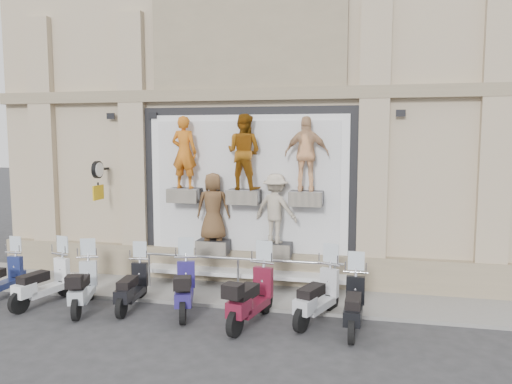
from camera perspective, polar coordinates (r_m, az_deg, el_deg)
ground at (r=10.48m, az=-4.92°, el=-14.95°), size 90.00×90.00×0.00m
sidewalk at (r=12.37m, az=-1.93°, el=-11.38°), size 16.00×2.20×0.08m
building at (r=16.72m, az=2.35°, el=13.86°), size 14.00×8.60×12.00m
shop_vitrine at (r=12.46m, az=-0.87°, el=0.20°), size 5.60×0.93×4.30m
guard_rail at (r=12.16m, az=-2.06°, el=-9.61°), size 5.06×0.10×0.93m
clock_sign_bracket at (r=13.67m, az=-17.60°, el=1.83°), size 0.10×0.80×1.02m
scooter_a at (r=13.27m, az=-27.25°, el=-7.92°), size 0.55×1.73×1.39m
scooter_b at (r=12.40m, az=-23.17°, el=-8.48°), size 0.92×1.89×1.48m
scooter_c at (r=11.73m, az=-19.19°, el=-9.15°), size 1.10×1.89×1.48m
scooter_d at (r=11.53m, az=-14.03°, el=-9.47°), size 0.68×1.77×1.40m
scooter_e at (r=11.02m, az=-8.17°, el=-9.71°), size 1.09×1.97×1.54m
scooter_f at (r=10.25m, az=-0.56°, el=-10.66°), size 0.98×2.06×1.61m
scooter_g at (r=10.48m, az=7.04°, el=-10.56°), size 1.19×1.96×1.53m
scooter_h at (r=10.12m, az=11.14°, el=-11.45°), size 0.57×1.81×1.46m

